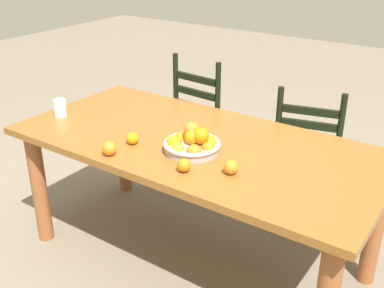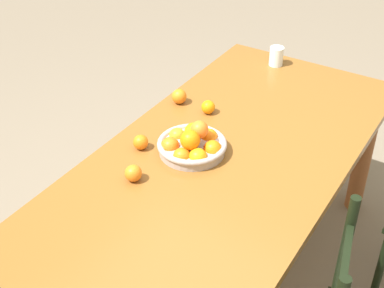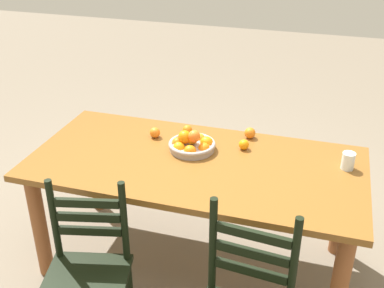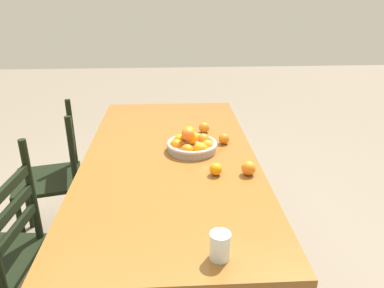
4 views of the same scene
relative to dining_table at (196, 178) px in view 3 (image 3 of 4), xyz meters
name	(u,v)px [view 3 (image 3 of 4)]	position (x,y,z in m)	size (l,w,h in m)	color
ground_plane	(195,260)	(0.00, 0.00, -0.64)	(12.00, 12.00, 0.00)	#736756
dining_table	(196,178)	(0.00, 0.00, 0.00)	(1.93, 0.93, 0.75)	brown
chair_by_cabinet	(87,276)	(0.34, 0.75, -0.19)	(0.49, 0.49, 0.92)	black
fruit_bowl	(192,144)	(0.06, -0.12, 0.15)	(0.28, 0.28, 0.15)	#A89A95
orange_loose_0	(250,133)	(-0.25, -0.38, 0.15)	(0.07, 0.07, 0.07)	orange
orange_loose_1	(155,133)	(0.33, -0.22, 0.15)	(0.07, 0.07, 0.07)	orange
orange_loose_2	(244,145)	(-0.24, -0.22, 0.14)	(0.06, 0.06, 0.06)	orange
orange_loose_3	(187,130)	(0.15, -0.32, 0.14)	(0.06, 0.06, 0.06)	orange
drinking_glass	(348,161)	(-0.84, -0.17, 0.16)	(0.07, 0.07, 0.10)	silver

